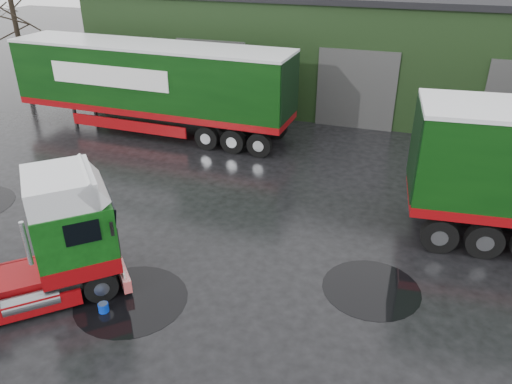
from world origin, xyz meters
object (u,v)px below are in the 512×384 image
Objects in this scene: tree_left at (17,30)px; trailer_left at (152,89)px; wash_bucket at (103,308)px; hero_tractor at (9,245)px; warehouse at (373,45)px; tree_back_b at (504,17)px.

trailer_left is at bearing -11.89° from tree_left.
wash_bucket is at bearing -155.46° from trailer_left.
tree_left reaches higher than hero_tractor.
warehouse is at bearing 79.85° from wash_bucket.
trailer_left is (-9.50, -10.00, -0.92)m from warehouse.
tree_left is (-14.93, 14.71, 4.12)m from wash_bucket.
warehouse is 23.27m from wash_bucket.
tree_left is (-9.50, 2.00, 2.01)m from trailer_left.
tree_back_b is (8.00, 10.00, 0.59)m from warehouse.
tree_back_b is at bearing 33.69° from tree_left.
warehouse is at bearing 120.98° from hero_tractor.
hero_tractor is 20.77× the size of wash_bucket.
wash_bucket is (-4.07, -22.71, -3.03)m from warehouse.
hero_tractor is at bearing -165.61° from trailer_left.
tree_back_b is (27.00, 18.00, -0.50)m from tree_left.
warehouse is 5.56× the size of hero_tractor.
warehouse is at bearing -42.13° from trailer_left.
wash_bucket is at bearing -110.25° from tree_back_b.
warehouse is 23.94m from hero_tractor.
hero_tractor is 36.10m from tree_back_b.
hero_tractor is 19.68m from tree_left.
wash_bucket is 0.03× the size of tree_left.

